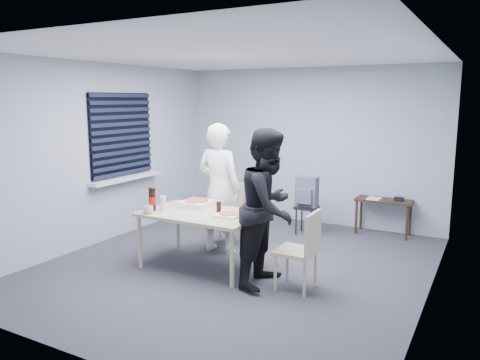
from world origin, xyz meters
The scene contains 19 objects.
room centered at (-2.20, 0.40, 1.44)m, with size 5.00×5.00×5.00m.
dining_table centered at (-0.36, -0.26, 0.64)m, with size 1.44×0.91×0.70m.
chair_far centered at (-0.57, 0.72, 0.51)m, with size 0.42×0.42×0.89m.
chair_right centered at (1.01, -0.34, 0.51)m, with size 0.42×0.42×0.89m.
person_white centered at (-0.49, 0.37, 0.89)m, with size 0.65×0.42×1.77m, color white.
person_black centered at (0.59, -0.33, 0.89)m, with size 0.86×0.47×1.77m, color black.
side_table centered at (1.32, 2.28, 0.48)m, with size 0.84×0.37×0.56m.
stool centered at (0.27, 1.72, 0.34)m, with size 0.32×0.32×0.45m.
backpack centered at (0.27, 1.71, 0.67)m, with size 0.33×0.24×0.46m.
pizza_box_a centered at (-0.58, -0.03, 0.75)m, with size 0.37×0.37×0.09m.
pizza_box_b centered at (0.03, -0.26, 0.72)m, with size 0.29×0.29×0.04m.
mug_a centered at (-0.90, -0.62, 0.75)m, with size 0.12×0.12×0.10m, color silver.
mug_b centered at (-0.29, 0.04, 0.75)m, with size 0.10×0.10×0.09m, color silver.
cola_glass centered at (-0.18, -0.14, 0.77)m, with size 0.06×0.06×0.13m, color black.
soda_bottle centered at (-0.97, -0.46, 0.84)m, with size 0.09×0.09×0.29m.
plastic_cups centered at (-0.82, -0.43, 0.80)m, with size 0.08×0.08×0.19m, color silver.
rubber_band centered at (-0.13, -0.56, 0.70)m, with size 0.05×0.05×0.00m, color red.
papers centered at (1.17, 2.25, 0.56)m, with size 0.20×0.27×0.00m, color white.
black_box centered at (1.54, 2.28, 0.59)m, with size 0.13×0.09×0.06m, color black.
Camera 1 is at (2.76, -4.95, 2.09)m, focal length 35.00 mm.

